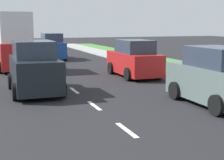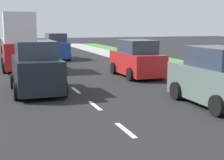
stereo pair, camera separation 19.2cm
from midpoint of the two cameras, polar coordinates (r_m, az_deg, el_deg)
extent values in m
plane|color=black|center=(24.05, -10.74, 2.29)|extent=(96.00, 96.00, 0.00)
cube|color=silver|center=(9.43, 2.85, -8.30)|extent=(0.14, 1.40, 0.01)
cube|color=silver|center=(12.17, -2.38, -4.27)|extent=(0.14, 1.40, 0.01)
cube|color=silver|center=(15.00, -5.64, -1.71)|extent=(0.14, 1.40, 0.01)
cube|color=silver|center=(17.89, -7.85, 0.03)|extent=(0.14, 1.40, 0.01)
cube|color=silver|center=(20.82, -9.44, 1.28)|extent=(0.14, 1.40, 0.01)
cube|color=silver|center=(23.76, -10.64, 2.22)|extent=(0.14, 1.40, 0.01)
cube|color=silver|center=(26.71, -11.57, 2.96)|extent=(0.14, 1.40, 0.01)
cube|color=silver|center=(29.67, -12.32, 3.54)|extent=(0.14, 1.40, 0.01)
cube|color=silver|center=(32.64, -12.94, 4.02)|extent=(0.14, 1.40, 0.01)
cube|color=silver|center=(35.62, -13.45, 4.42)|extent=(0.14, 1.40, 0.01)
cube|color=silver|center=(38.60, -13.88, 4.76)|extent=(0.14, 1.40, 0.01)
cube|color=silver|center=(41.58, -14.26, 5.05)|extent=(0.14, 1.40, 0.01)
cube|color=silver|center=(44.57, -14.58, 5.30)|extent=(0.14, 1.40, 0.01)
cube|color=silver|center=(47.55, -14.86, 5.52)|extent=(0.14, 1.40, 0.01)
cube|color=silver|center=(50.54, -15.11, 5.71)|extent=(0.14, 1.40, 0.01)
cube|color=red|center=(22.46, -14.89, 4.12)|extent=(1.90, 4.60, 1.56)
cube|color=#2D3847|center=(23.20, -15.15, 7.06)|extent=(1.67, 1.61, 0.70)
cube|color=silver|center=(21.58, -14.92, 8.39)|extent=(1.81, 2.53, 1.80)
cylinder|color=black|center=(21.21, -11.93, 2.26)|extent=(0.22, 0.68, 0.68)
cylinder|color=black|center=(21.06, -17.18, 2.00)|extent=(0.22, 0.68, 0.68)
cylinder|color=black|center=(24.02, -12.77, 3.03)|extent=(0.22, 0.68, 0.68)
cylinder|color=black|center=(23.90, -17.40, 2.81)|extent=(0.22, 0.68, 0.68)
cube|color=slate|center=(12.65, 17.37, -0.60)|extent=(1.70, 4.12, 1.19)
cube|color=#2D3847|center=(12.45, 17.86, 3.61)|extent=(1.49, 2.27, 0.70)
cylinder|color=black|center=(13.31, 11.01, -1.78)|extent=(0.22, 0.68, 0.68)
cylinder|color=black|center=(14.25, 17.09, -1.30)|extent=(0.22, 0.68, 0.68)
cylinder|color=black|center=(11.22, 17.51, -4.10)|extent=(0.22, 0.68, 0.68)
cube|color=red|center=(18.87, 4.36, 2.82)|extent=(1.71, 4.14, 1.12)
cube|color=#2D3847|center=(18.69, 4.52, 5.56)|extent=(1.50, 2.28, 0.70)
cylinder|color=black|center=(19.79, 0.56, 1.97)|extent=(0.22, 0.68, 0.68)
cylinder|color=black|center=(20.43, 5.18, 2.17)|extent=(0.22, 0.68, 0.68)
cylinder|color=black|center=(17.41, 3.36, 0.96)|extent=(0.22, 0.68, 0.68)
cylinder|color=black|center=(18.14, 8.48, 1.20)|extent=(0.22, 0.68, 0.68)
cube|color=silver|center=(35.40, -16.11, 5.61)|extent=(1.79, 4.06, 1.27)
cube|color=#2D3847|center=(35.46, -16.19, 7.21)|extent=(1.57, 2.23, 0.70)
cylinder|color=black|center=(34.24, -14.43, 4.76)|extent=(0.22, 0.68, 0.68)
cylinder|color=black|center=(34.15, -17.50, 4.62)|extent=(0.22, 0.68, 0.68)
cylinder|color=black|center=(36.74, -14.75, 5.04)|extent=(0.22, 0.68, 0.68)
cylinder|color=black|center=(36.66, -17.60, 4.90)|extent=(0.22, 0.68, 0.68)
cube|color=black|center=(14.68, -12.04, 1.11)|extent=(1.76, 4.03, 1.28)
cube|color=#2D3847|center=(14.68, -12.22, 5.00)|extent=(1.55, 2.21, 0.70)
cylinder|color=black|center=(13.68, -7.58, -1.39)|extent=(0.22, 0.68, 0.68)
cylinder|color=black|center=(13.45, -15.14, -1.82)|extent=(0.22, 0.68, 0.68)
cylinder|color=black|center=(16.10, -9.33, 0.17)|extent=(0.22, 0.68, 0.68)
cylinder|color=black|center=(15.91, -15.75, -0.17)|extent=(0.22, 0.68, 0.68)
cube|color=#1E4799|center=(28.64, -9.11, 5.04)|extent=(1.61, 4.24, 1.24)
cube|color=#2D3847|center=(28.49, -9.13, 6.97)|extent=(1.42, 2.33, 0.70)
cylinder|color=black|center=(29.85, -11.09, 4.26)|extent=(0.22, 0.68, 0.68)
cylinder|color=black|center=(30.12, -7.97, 4.39)|extent=(0.22, 0.68, 0.68)
cylinder|color=black|center=(27.26, -10.33, 3.83)|extent=(0.22, 0.68, 0.68)
cylinder|color=black|center=(27.55, -6.93, 3.96)|extent=(0.22, 0.68, 0.68)
camera|label=1|loc=(0.10, -89.49, 0.08)|focal=55.20mm
camera|label=2|loc=(0.10, 90.51, -0.08)|focal=55.20mm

